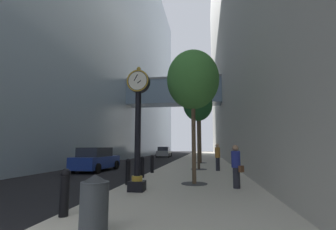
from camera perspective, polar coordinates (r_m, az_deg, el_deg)
The scene contains 17 objects.
ground_plane at distance 29.72m, azimuth 2.32°, elevation -10.71°, with size 110.00×110.00×0.00m, color black.
sidewalk_right at distance 32.52m, azimuth 7.87°, elevation -10.24°, with size 5.54×80.00×0.14m, color beige.
building_block_left at distance 39.74m, azimuth -14.86°, elevation 18.89°, with size 21.82×80.00×38.42m.
building_block_right at distance 38.29m, azimuth 19.17°, elevation 23.10°, with size 9.00×80.00×41.80m.
street_clock at distance 8.86m, azimuth -7.15°, elevation -1.39°, with size 0.84×0.55×4.54m.
bollard_nearest at distance 6.23m, azimuth -23.30°, elevation -16.24°, with size 0.22×0.22×1.06m.
bollard_third at distance 10.35m, azimuth -9.46°, elevation -12.96°, with size 0.22×0.22×1.06m.
bollard_fourth at distance 12.52m, azimuth -6.12°, elevation -12.03°, with size 0.22×0.22×1.06m.
bollard_fifth at distance 14.72m, azimuth -3.78°, elevation -11.36°, with size 0.22×0.22×1.06m.
street_tree_near at distance 10.84m, azimuth 5.92°, elevation 8.19°, with size 2.30×2.30×5.84m.
street_tree_mid_near at distance 17.16m, azimuth 7.07°, elevation 2.38°, with size 2.06×2.06×5.70m.
street_tree_mid_far at distance 23.67m, azimuth 7.57°, elevation 1.66°, with size 2.07×2.07×6.53m.
trash_bin at distance 4.90m, azimuth -17.08°, elevation -19.28°, with size 0.53×0.53×1.05m.
pedestrian_walking at distance 9.71m, azimuth 15.86°, elevation -11.40°, with size 0.52×0.49×1.62m.
pedestrian_by_clock at distance 16.21m, azimuth 11.66°, elevation -9.51°, with size 0.36×0.36×1.76m.
car_silver_near at distance 38.71m, azimuth -0.95°, elevation -8.77°, with size 2.19×4.42×1.62m.
car_blue_mid at distance 17.73m, azimuth -16.71°, elevation -10.08°, with size 2.05×4.39×1.63m.
Camera 1 is at (3.43, -2.47, 1.71)m, focal length 25.71 mm.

